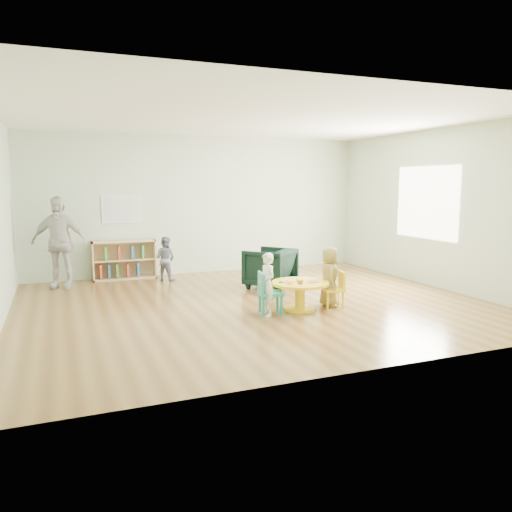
# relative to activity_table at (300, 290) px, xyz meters

# --- Properties ---
(room) EXTENTS (7.10, 7.00, 2.80)m
(room) POSITION_rel_activity_table_xyz_m (-0.47, 0.60, 1.60)
(room) COLOR brown
(room) RESTS_ON ground
(activity_table) EXTENTS (0.84, 0.84, 0.47)m
(activity_table) POSITION_rel_activity_table_xyz_m (0.00, 0.00, 0.00)
(activity_table) COLOR yellow
(activity_table) RESTS_ON ground
(kid_chair_left) EXTENTS (0.38, 0.38, 0.61)m
(kid_chair_left) POSITION_rel_activity_table_xyz_m (-0.54, -0.05, 0.03)
(kid_chair_left) COLOR teal
(kid_chair_left) RESTS_ON ground
(kid_chair_right) EXTENTS (0.35, 0.35, 0.54)m
(kid_chair_right) POSITION_rel_activity_table_xyz_m (0.58, -0.05, -0.00)
(kid_chair_right) COLOR yellow
(kid_chair_right) RESTS_ON ground
(bookshelf) EXTENTS (1.20, 0.30, 0.75)m
(bookshelf) POSITION_rel_activity_table_xyz_m (-2.10, 3.46, 0.07)
(bookshelf) COLOR tan
(bookshelf) RESTS_ON ground
(alphabet_poster) EXTENTS (0.74, 0.01, 0.54)m
(alphabet_poster) POSITION_rel_activity_table_xyz_m (-2.08, 3.58, 1.06)
(alphabet_poster) COLOR white
(alphabet_poster) RESTS_ON ground
(armchair) EXTENTS (1.08, 1.08, 0.71)m
(armchair) POSITION_rel_activity_table_xyz_m (0.22, 1.63, 0.06)
(armchair) COLOR black
(armchair) RESTS_ON ground
(child_left) EXTENTS (0.24, 0.34, 0.89)m
(child_left) POSITION_rel_activity_table_xyz_m (-0.57, -0.10, 0.15)
(child_left) COLOR white
(child_left) RESTS_ON ground
(child_right) EXTENTS (0.45, 0.52, 0.90)m
(child_right) POSITION_rel_activity_table_xyz_m (0.51, 0.04, 0.16)
(child_right) COLOR yellow
(child_right) RESTS_ON ground
(toddler) EXTENTS (0.52, 0.51, 0.85)m
(toddler) POSITION_rel_activity_table_xyz_m (-1.38, 2.96, 0.13)
(toddler) COLOR #161F37
(toddler) RESTS_ON ground
(adult_caretaker) EXTENTS (1.03, 0.68, 1.63)m
(adult_caretaker) POSITION_rel_activity_table_xyz_m (-3.25, 3.02, 0.52)
(adult_caretaker) COLOR silver
(adult_caretaker) RESTS_ON ground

